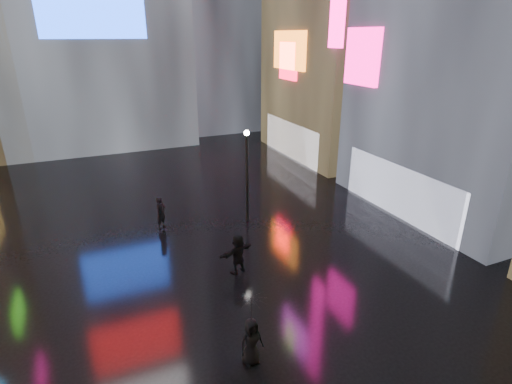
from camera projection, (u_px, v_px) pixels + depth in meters
ground at (197, 228)px, 21.72m from camera, size 140.00×140.00×0.00m
lamp_far at (247, 171)px, 21.48m from camera, size 0.30×0.30×5.20m
pedestrian_4 at (251, 341)px, 12.53m from camera, size 0.88×0.64×1.65m
pedestrian_5 at (238, 254)px, 17.37m from camera, size 1.79×1.06×1.84m
pedestrian_6 at (161, 213)px, 21.43m from camera, size 0.76×0.74×1.77m
umbrella_2 at (251, 308)px, 12.06m from camera, size 1.21×1.22×0.87m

